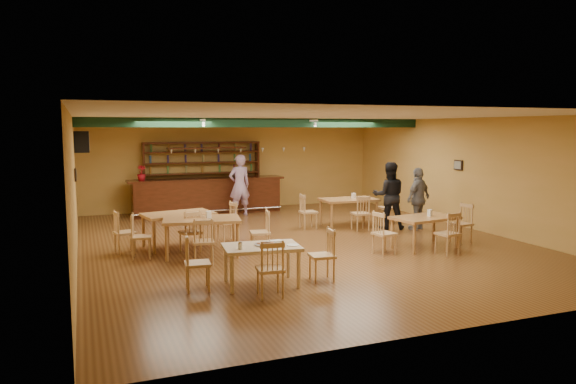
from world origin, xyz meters
name	(u,v)px	position (x,y,z in m)	size (l,w,h in m)	color
floor	(300,242)	(0.00, 0.00, 0.00)	(12.00, 12.00, 0.00)	brown
ceiling_beam	(263,123)	(0.00, 2.80, 2.87)	(10.00, 0.30, 0.25)	black
track_rail_left	(195,120)	(-1.80, 3.40, 2.94)	(0.05, 2.50, 0.05)	silver
track_rail_right	(300,121)	(1.40, 3.40, 2.94)	(0.05, 2.50, 0.05)	silver
ac_unit	(82,142)	(-4.80, 4.20, 2.35)	(0.34, 0.70, 0.48)	silver
picture_left	(75,175)	(-4.97, 1.00, 1.70)	(0.04, 0.34, 0.28)	black
picture_right	(458,165)	(4.97, 0.50, 1.70)	(0.04, 0.34, 0.28)	black
bar_counter	(207,196)	(-1.10, 5.15, 0.56)	(4.96, 0.85, 1.13)	#34170A
back_bar_hutch	(203,176)	(-1.10, 5.78, 1.14)	(3.83, 0.40, 2.28)	#34170A
poinsettia	(141,173)	(-3.13, 5.15, 1.36)	(0.26, 0.26, 0.47)	#A70F19
dining_table_a	(179,230)	(-2.80, 0.57, 0.39)	(1.57, 0.94, 0.78)	#9C6537
dining_table_b	(349,212)	(2.11, 1.54, 0.38)	(1.53, 0.92, 0.77)	#9C6537
dining_table_c	(202,237)	(-2.49, -0.49, 0.40)	(1.62, 0.97, 0.81)	#9C6537
dining_table_d	(424,232)	(2.39, -1.63, 0.37)	(1.46, 0.88, 0.73)	#9C6537
near_table	(262,265)	(-1.98, -3.04, 0.35)	(1.31, 0.84, 0.70)	tan
pizza_tray	(267,245)	(-1.89, -3.04, 0.71)	(0.40, 0.40, 0.01)	silver
parmesan_shaker	(240,246)	(-2.40, -3.18, 0.76)	(0.07, 0.07, 0.11)	#EAE5C6
napkin_stack	(276,241)	(-1.65, -2.85, 0.72)	(0.20, 0.15, 0.03)	white
pizza_server	(273,243)	(-1.75, -2.99, 0.72)	(0.32, 0.09, 0.00)	silver
side_plate	(293,245)	(-1.47, -3.23, 0.71)	(0.22, 0.22, 0.01)	white
patron_bar	(240,185)	(-0.26, 4.33, 0.96)	(0.70, 0.46, 1.91)	#9453B4
patron_right_a	(389,196)	(2.91, 0.74, 0.91)	(0.88, 0.69, 1.82)	black
patron_right_b	(418,199)	(3.59, 0.37, 0.84)	(0.98, 0.41, 1.68)	gray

